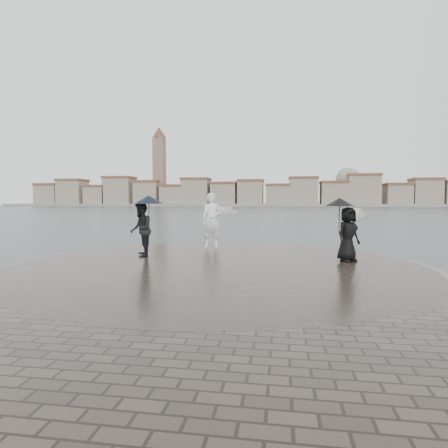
# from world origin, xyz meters

# --- Properties ---
(ground) EXTENTS (400.00, 400.00, 0.00)m
(ground) POSITION_xyz_m (0.00, 0.00, 0.00)
(ground) COLOR #2B3835
(ground) RESTS_ON ground
(kerb_ring) EXTENTS (12.50, 12.50, 0.32)m
(kerb_ring) POSITION_xyz_m (0.00, 3.50, 0.16)
(kerb_ring) COLOR gray
(kerb_ring) RESTS_ON ground
(quay_tip) EXTENTS (11.90, 11.90, 0.36)m
(quay_tip) POSITION_xyz_m (0.00, 3.50, 0.18)
(quay_tip) COLOR #2D261E
(quay_tip) RESTS_ON ground
(statue) EXTENTS (0.87, 0.65, 2.19)m
(statue) POSITION_xyz_m (-0.88, 7.29, 1.46)
(statue) COLOR white
(statue) RESTS_ON quay_tip
(visitor_left) EXTENTS (1.22, 1.13, 2.04)m
(visitor_left) POSITION_xyz_m (-2.70, 4.44, 1.46)
(visitor_left) COLOR black
(visitor_left) RESTS_ON quay_tip
(visitor_right) EXTENTS (1.20, 1.03, 1.95)m
(visitor_right) POSITION_xyz_m (3.84, 4.41, 1.43)
(visitor_right) COLOR black
(visitor_right) RESTS_ON quay_tip
(far_skyline) EXTENTS (260.00, 20.00, 37.00)m
(far_skyline) POSITION_xyz_m (-6.29, 160.71, 5.61)
(far_skyline) COLOR gray
(far_skyline) RESTS_ON ground
(boats) EXTENTS (38.16, 20.65, 1.50)m
(boats) POSITION_xyz_m (9.81, 48.10, 0.38)
(boats) COLOR beige
(boats) RESTS_ON ground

